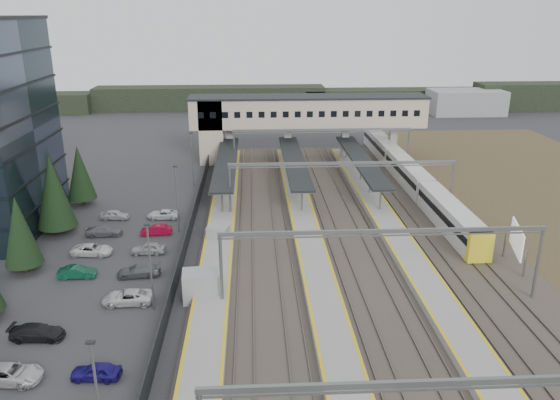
{
  "coord_description": "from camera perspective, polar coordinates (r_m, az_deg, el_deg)",
  "views": [
    {
      "loc": [
        0.85,
        -50.58,
        24.81
      ],
      "look_at": [
        3.98,
        9.2,
        4.0
      ],
      "focal_mm": 35.0,
      "sensor_mm": 36.0,
      "label": 1
    }
  ],
  "objects": [
    {
      "name": "ground",
      "position": [
        56.35,
        -3.59,
        -7.0
      ],
      "size": [
        220.0,
        220.0,
        0.0
      ],
      "primitive_type": "plane",
      "color": "#2B2B2D",
      "rests_on": "ground"
    },
    {
      "name": "conifer_row",
      "position": [
        55.71,
        -27.04,
        -4.06
      ],
      "size": [
        4.42,
        49.82,
        9.5
      ],
      "color": "black",
      "rests_on": "ground"
    },
    {
      "name": "car_park",
      "position": [
        52.7,
        -18.49,
        -9.26
      ],
      "size": [
        10.65,
        44.38,
        1.29
      ],
      "color": "#A50014",
      "rests_on": "ground"
    },
    {
      "name": "lampposts",
      "position": [
        56.43,
        -11.82,
        -2.54
      ],
      "size": [
        0.5,
        53.25,
        8.07
      ],
      "color": "slate",
      "rests_on": "ground"
    },
    {
      "name": "fence",
      "position": [
        60.92,
        -9.71,
        -4.13
      ],
      "size": [
        0.08,
        90.0,
        2.0
      ],
      "color": "#26282B",
      "rests_on": "ground"
    },
    {
      "name": "relay_cabin_near",
      "position": [
        50.3,
        -8.24,
        -8.84
      ],
      "size": [
        3.46,
        2.66,
        2.72
      ],
      "color": "gray",
      "rests_on": "ground"
    },
    {
      "name": "relay_cabin_far",
      "position": [
        61.66,
        -6.47,
        -3.63
      ],
      "size": [
        2.66,
        2.38,
        2.09
      ],
      "color": "gray",
      "rests_on": "ground"
    },
    {
      "name": "rail_corridor",
      "position": [
        61.34,
        5.22,
        -4.48
      ],
      "size": [
        34.0,
        90.0,
        0.92
      ],
      "color": "#3E392F",
      "rests_on": "ground"
    },
    {
      "name": "canopies",
      "position": [
        80.58,
        1.48,
        4.14
      ],
      "size": [
        23.1,
        30.0,
        3.28
      ],
      "color": "black",
      "rests_on": "ground"
    },
    {
      "name": "footbridge",
      "position": [
        94.36,
        1.23,
        8.86
      ],
      "size": [
        40.4,
        6.4,
        11.2
      ],
      "color": "#C3B39A",
      "rests_on": "ground"
    },
    {
      "name": "gantries",
      "position": [
        57.88,
        8.27,
        -0.01
      ],
      "size": [
        28.4,
        62.28,
        7.17
      ],
      "color": "slate",
      "rests_on": "ground"
    },
    {
      "name": "train",
      "position": [
        83.19,
        13.3,
        2.63
      ],
      "size": [
        2.6,
        54.23,
        3.27
      ],
      "color": "beige",
      "rests_on": "ground"
    },
    {
      "name": "billboard",
      "position": [
        59.69,
        23.49,
        -3.9
      ],
      "size": [
        1.54,
        5.36,
        4.58
      ],
      "color": "slate",
      "rests_on": "ground"
    },
    {
      "name": "treeline_far",
      "position": [
        146.34,
        6.16,
        10.47
      ],
      "size": [
        170.0,
        19.0,
        7.0
      ],
      "color": "black",
      "rests_on": "ground"
    }
  ]
}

